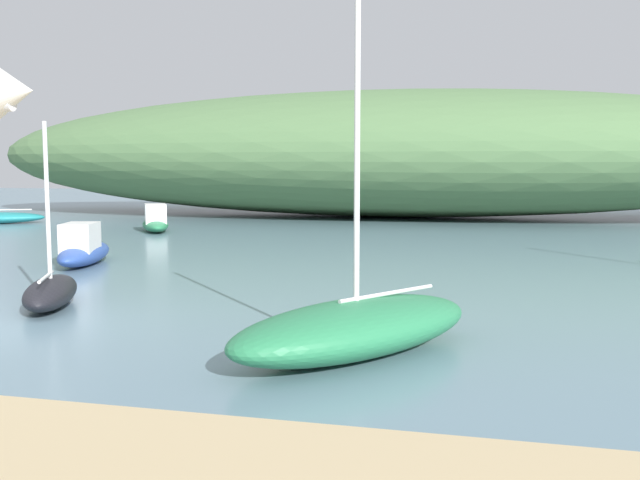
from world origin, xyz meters
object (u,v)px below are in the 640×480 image
object	(u,v)px
motorboat_off_point	(83,249)
sailboat_mid_channel	(51,291)
sailboat_outer_mooring	(356,327)
motorboat_by_sandbar	(155,222)

from	to	relation	value
motorboat_off_point	sailboat_mid_channel	distance (m)	5.67
sailboat_outer_mooring	motorboat_by_sandbar	world-z (taller)	sailboat_outer_mooring
motorboat_by_sandbar	sailboat_outer_mooring	bearing A→B (deg)	-55.52
motorboat_off_point	sailboat_mid_channel	size ratio (longest dim) A/B	0.99
motorboat_off_point	sailboat_mid_channel	xyz separation A→B (m)	(2.49, -5.10, -0.12)
motorboat_by_sandbar	sailboat_mid_channel	world-z (taller)	sailboat_mid_channel
sailboat_outer_mooring	motorboat_by_sandbar	xyz separation A→B (m)	(-11.19, 16.29, -0.01)
motorboat_off_point	sailboat_mid_channel	world-z (taller)	sailboat_mid_channel
sailboat_mid_channel	motorboat_by_sandbar	bearing A→B (deg)	109.41
sailboat_outer_mooring	motorboat_by_sandbar	distance (m)	19.76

